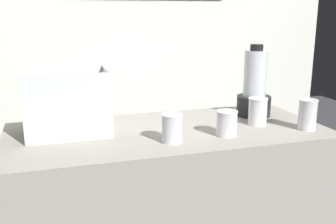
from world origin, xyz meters
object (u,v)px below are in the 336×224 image
object	(u,v)px
blender_pitcher	(254,89)
juice_cup_carrot_middle	(258,113)
carrot_display_bin	(68,114)
juice_cup_mango_far_left	(172,129)
juice_cup_pomegranate_left	(227,125)
juice_cup_carrot_right	(307,116)

from	to	relation	value
blender_pitcher	juice_cup_carrot_middle	bearing A→B (deg)	-112.73
carrot_display_bin	juice_cup_carrot_middle	world-z (taller)	carrot_display_bin
carrot_display_bin	juice_cup_mango_far_left	size ratio (longest dim) A/B	3.00
carrot_display_bin	juice_cup_mango_far_left	bearing A→B (deg)	-31.81
juice_cup_mango_far_left	juice_cup_pomegranate_left	distance (m)	0.25
carrot_display_bin	juice_cup_pomegranate_left	bearing A→B (deg)	-19.42
carrot_display_bin	juice_cup_carrot_middle	size ratio (longest dim) A/B	2.77
blender_pitcher	juice_cup_mango_far_left	xyz separation A→B (m)	(-0.52, -0.28, -0.08)
blender_pitcher	juice_cup_pomegranate_left	distance (m)	0.39
juice_cup_carrot_middle	juice_cup_carrot_right	bearing A→B (deg)	-38.48
carrot_display_bin	juice_cup_carrot_right	distance (m)	1.04
juice_cup_carrot_right	juice_cup_pomegranate_left	bearing A→B (deg)	176.37
juice_cup_mango_far_left	juice_cup_carrot_right	world-z (taller)	juice_cup_carrot_right
juice_cup_mango_far_left	carrot_display_bin	bearing A→B (deg)	148.19
juice_cup_pomegranate_left	juice_cup_carrot_right	xyz separation A→B (m)	(0.38, -0.02, 0.02)
carrot_display_bin	juice_cup_carrot_middle	bearing A→B (deg)	-7.58
blender_pitcher	juice_cup_carrot_right	bearing A→B (deg)	-69.90
juice_cup_mango_far_left	juice_cup_carrot_right	bearing A→B (deg)	-0.64
juice_cup_mango_far_left	juice_cup_pomegranate_left	bearing A→B (deg)	3.96
juice_cup_carrot_middle	juice_cup_mango_far_left	bearing A→B (deg)	-164.26
blender_pitcher	juice_cup_mango_far_left	world-z (taller)	blender_pitcher
blender_pitcher	juice_cup_carrot_right	world-z (taller)	blender_pitcher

